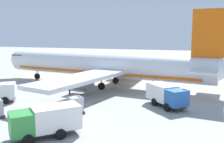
{
  "coord_description": "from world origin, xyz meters",
  "views": [
    {
      "loc": [
        -10.53,
        7.16,
        8.78
      ],
      "look_at": [
        27.2,
        19.28,
        2.76
      ],
      "focal_mm": 41.42,
      "sensor_mm": 36.0,
      "label": 1
    }
  ],
  "objects_px": {
    "airliner_foreground": "(104,66)",
    "service_truck_baggage": "(46,120)",
    "service_truck_catering": "(166,95)",
    "crew_marshaller": "(163,88)",
    "crew_loader_right": "(70,88)",
    "cargo_container_mid": "(75,105)",
    "crew_loader_left": "(153,79)"
  },
  "relations": [
    {
      "from": "service_truck_baggage",
      "to": "airliner_foreground",
      "type": "bearing_deg",
      "value": 6.46
    },
    {
      "from": "cargo_container_mid",
      "to": "crew_loader_right",
      "type": "xyz_separation_m",
      "value": [
        7.59,
        4.59,
        0.04
      ]
    },
    {
      "from": "airliner_foreground",
      "to": "service_truck_baggage",
      "type": "distance_m",
      "value": 21.51
    },
    {
      "from": "crew_marshaller",
      "to": "crew_loader_right",
      "type": "xyz_separation_m",
      "value": [
        -4.13,
        12.61,
        -0.03
      ]
    },
    {
      "from": "service_truck_baggage",
      "to": "cargo_container_mid",
      "type": "relative_size",
      "value": 2.5
    },
    {
      "from": "service_truck_catering",
      "to": "crew_loader_right",
      "type": "distance_m",
      "value": 13.86
    },
    {
      "from": "crew_loader_left",
      "to": "crew_loader_right",
      "type": "height_order",
      "value": "crew_loader_right"
    },
    {
      "from": "airliner_foreground",
      "to": "cargo_container_mid",
      "type": "xyz_separation_m",
      "value": [
        -14.73,
        -1.95,
        -2.46
      ]
    },
    {
      "from": "service_truck_baggage",
      "to": "crew_loader_left",
      "type": "relative_size",
      "value": 3.47
    },
    {
      "from": "crew_marshaller",
      "to": "service_truck_catering",
      "type": "bearing_deg",
      "value": -169.28
    },
    {
      "from": "airliner_foreground",
      "to": "crew_loader_left",
      "type": "xyz_separation_m",
      "value": [
        3.93,
        -7.46,
        -2.44
      ]
    },
    {
      "from": "airliner_foreground",
      "to": "service_truck_baggage",
      "type": "height_order",
      "value": "airliner_foreground"
    },
    {
      "from": "cargo_container_mid",
      "to": "crew_marshaller",
      "type": "bearing_deg",
      "value": -34.4
    },
    {
      "from": "airliner_foreground",
      "to": "service_truck_catering",
      "type": "xyz_separation_m",
      "value": [
        -8.96,
        -11.09,
        -1.93
      ]
    },
    {
      "from": "service_truck_baggage",
      "to": "service_truck_catering",
      "type": "relative_size",
      "value": 1.01
    },
    {
      "from": "cargo_container_mid",
      "to": "crew_loader_left",
      "type": "bearing_deg",
      "value": -16.46
    },
    {
      "from": "crew_marshaller",
      "to": "crew_loader_right",
      "type": "relative_size",
      "value": 1.03
    },
    {
      "from": "service_truck_catering",
      "to": "crew_loader_left",
      "type": "distance_m",
      "value": 13.4
    },
    {
      "from": "crew_loader_right",
      "to": "service_truck_baggage",
      "type": "bearing_deg",
      "value": -160.34
    },
    {
      "from": "airliner_foreground",
      "to": "crew_loader_right",
      "type": "relative_size",
      "value": 25.24
    },
    {
      "from": "service_truck_catering",
      "to": "crew_marshaller",
      "type": "bearing_deg",
      "value": 10.72
    },
    {
      "from": "crew_loader_left",
      "to": "crew_loader_right",
      "type": "bearing_deg",
      "value": 137.63
    },
    {
      "from": "service_truck_baggage",
      "to": "crew_loader_left",
      "type": "distance_m",
      "value": 25.72
    },
    {
      "from": "cargo_container_mid",
      "to": "crew_loader_right",
      "type": "relative_size",
      "value": 1.37
    },
    {
      "from": "service_truck_baggage",
      "to": "service_truck_catering",
      "type": "xyz_separation_m",
      "value": [
        12.33,
        -8.68,
        -0.02
      ]
    },
    {
      "from": "service_truck_catering",
      "to": "crew_loader_right",
      "type": "height_order",
      "value": "service_truck_catering"
    },
    {
      "from": "service_truck_baggage",
      "to": "cargo_container_mid",
      "type": "distance_m",
      "value": 6.59
    },
    {
      "from": "airliner_foreground",
      "to": "crew_loader_left",
      "type": "relative_size",
      "value": 25.66
    },
    {
      "from": "crew_loader_right",
      "to": "airliner_foreground",
      "type": "bearing_deg",
      "value": -20.31
    },
    {
      "from": "service_truck_baggage",
      "to": "service_truck_catering",
      "type": "distance_m",
      "value": 15.08
    },
    {
      "from": "airliner_foreground",
      "to": "service_truck_baggage",
      "type": "xyz_separation_m",
      "value": [
        -21.29,
        -2.41,
        -1.91
      ]
    },
    {
      "from": "airliner_foreground",
      "to": "crew_marshaller",
      "type": "relative_size",
      "value": 24.51
    }
  ]
}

